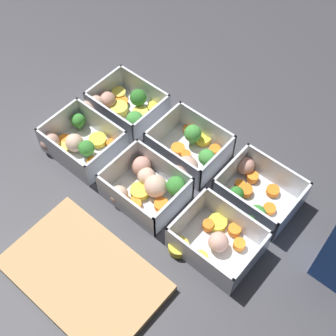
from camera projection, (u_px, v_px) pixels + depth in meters
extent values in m
plane|color=#38383D|center=(168.00, 175.00, 0.97)|extent=(4.00, 4.00, 0.00)
cube|color=silver|center=(257.00, 200.00, 0.93)|extent=(0.15, 0.12, 0.00)
cube|color=silver|center=(276.00, 173.00, 0.93)|extent=(0.15, 0.01, 0.07)
cube|color=silver|center=(243.00, 211.00, 0.88)|extent=(0.15, 0.01, 0.07)
cube|color=silver|center=(292.00, 212.00, 0.88)|extent=(0.01, 0.12, 0.07)
cube|color=silver|center=(230.00, 172.00, 0.93)|extent=(0.01, 0.12, 0.07)
cylinder|color=orange|center=(240.00, 184.00, 0.94)|extent=(0.02, 0.02, 0.01)
cylinder|color=orange|center=(269.00, 209.00, 0.91)|extent=(0.03, 0.03, 0.01)
cylinder|color=orange|center=(253.00, 177.00, 0.95)|extent=(0.03, 0.03, 0.01)
cylinder|color=orange|center=(273.00, 191.00, 0.93)|extent=(0.03, 0.03, 0.01)
cylinder|color=orange|center=(245.00, 190.00, 0.93)|extent=(0.04, 0.04, 0.01)
cylinder|color=#49883F|center=(255.00, 219.00, 0.89)|extent=(0.01, 0.01, 0.01)
sphere|color=#388433|center=(257.00, 214.00, 0.88)|extent=(0.04, 0.04, 0.04)
cylinder|color=#407A37|center=(235.00, 198.00, 0.92)|extent=(0.01, 0.01, 0.01)
sphere|color=#2D7228|center=(236.00, 194.00, 0.91)|extent=(0.03, 0.03, 0.03)
sphere|color=tan|center=(245.00, 166.00, 0.95)|extent=(0.05, 0.05, 0.04)
cylinder|color=orange|center=(238.00, 210.00, 0.90)|extent=(0.03, 0.03, 0.01)
cube|color=silver|center=(189.00, 154.00, 0.99)|extent=(0.15, 0.12, 0.00)
cube|color=silver|center=(206.00, 129.00, 0.99)|extent=(0.15, 0.01, 0.07)
cube|color=silver|center=(172.00, 162.00, 0.94)|extent=(0.15, 0.01, 0.07)
cube|color=silver|center=(217.00, 163.00, 0.94)|extent=(0.01, 0.12, 0.07)
cube|color=silver|center=(163.00, 128.00, 1.00)|extent=(0.01, 0.12, 0.07)
cylinder|color=orange|center=(188.00, 129.00, 1.03)|extent=(0.02, 0.02, 0.01)
cylinder|color=yellow|center=(204.00, 139.00, 1.01)|extent=(0.05, 0.05, 0.01)
cylinder|color=orange|center=(184.00, 154.00, 0.99)|extent=(0.03, 0.03, 0.01)
sphere|color=#D19E8C|center=(187.00, 167.00, 0.94)|extent=(0.05, 0.05, 0.05)
cylinder|color=#519448|center=(192.00, 140.00, 1.00)|extent=(0.01, 0.01, 0.02)
sphere|color=#42933D|center=(193.00, 133.00, 0.98)|extent=(0.04, 0.04, 0.04)
cylinder|color=orange|center=(215.00, 150.00, 0.99)|extent=(0.03, 0.03, 0.01)
cylinder|color=orange|center=(178.00, 149.00, 0.99)|extent=(0.04, 0.04, 0.01)
cylinder|color=#519448|center=(206.00, 164.00, 0.97)|extent=(0.01, 0.01, 0.02)
sphere|color=#42933D|center=(207.00, 157.00, 0.95)|extent=(0.03, 0.03, 0.03)
cube|color=silver|center=(129.00, 114.00, 1.06)|extent=(0.15, 0.12, 0.00)
cube|color=silver|center=(145.00, 91.00, 1.06)|extent=(0.15, 0.01, 0.07)
cube|color=silver|center=(110.00, 119.00, 1.01)|extent=(0.15, 0.01, 0.07)
cube|color=silver|center=(152.00, 120.00, 1.01)|extent=(0.01, 0.12, 0.07)
cube|color=silver|center=(105.00, 90.00, 1.06)|extent=(0.01, 0.12, 0.07)
cylinder|color=#407A37|center=(139.00, 104.00, 1.06)|extent=(0.01, 0.01, 0.02)
sphere|color=#2D7228|center=(138.00, 98.00, 1.05)|extent=(0.04, 0.04, 0.04)
cylinder|color=#DBC647|center=(119.00, 94.00, 1.08)|extent=(0.04, 0.04, 0.02)
cylinder|color=orange|center=(113.00, 119.00, 1.04)|extent=(0.03, 0.03, 0.01)
sphere|color=beige|center=(94.00, 105.00, 1.04)|extent=(0.06, 0.06, 0.05)
cylinder|color=#DBC647|center=(140.00, 113.00, 1.05)|extent=(0.04, 0.04, 0.02)
sphere|color=tan|center=(107.00, 100.00, 1.05)|extent=(0.06, 0.06, 0.04)
cylinder|color=orange|center=(122.00, 102.00, 1.07)|extent=(0.03, 0.03, 0.01)
cylinder|color=yellow|center=(155.00, 108.00, 1.06)|extent=(0.04, 0.04, 0.02)
cylinder|color=#519448|center=(135.00, 126.00, 1.03)|extent=(0.01, 0.01, 0.02)
sphere|color=#42933D|center=(135.00, 120.00, 1.01)|extent=(0.04, 0.04, 0.04)
cylinder|color=#DBC647|center=(119.00, 109.00, 1.06)|extent=(0.05, 0.05, 0.02)
cube|color=silver|center=(216.00, 247.00, 0.87)|extent=(0.15, 0.12, 0.00)
cube|color=silver|center=(236.00, 218.00, 0.87)|extent=(0.15, 0.01, 0.07)
cube|color=silver|center=(198.00, 262.00, 0.82)|extent=(0.15, 0.01, 0.07)
cube|color=silver|center=(250.00, 263.00, 0.82)|extent=(0.01, 0.12, 0.07)
cube|color=silver|center=(187.00, 217.00, 0.87)|extent=(0.01, 0.12, 0.07)
cylinder|color=orange|center=(239.00, 245.00, 0.86)|extent=(0.03, 0.03, 0.02)
sphere|color=#D19E8C|center=(218.00, 242.00, 0.85)|extent=(0.04, 0.04, 0.04)
cylinder|color=yellow|center=(200.00, 259.00, 0.84)|extent=(0.04, 0.04, 0.02)
cylinder|color=orange|center=(208.00, 225.00, 0.88)|extent=(0.03, 0.03, 0.02)
cylinder|color=orange|center=(234.00, 230.00, 0.88)|extent=(0.03, 0.03, 0.02)
cylinder|color=yellow|center=(179.00, 247.00, 0.86)|extent=(0.05, 0.05, 0.02)
cylinder|color=yellow|center=(217.00, 223.00, 0.89)|extent=(0.05, 0.05, 0.01)
cube|color=silver|center=(146.00, 195.00, 0.93)|extent=(0.15, 0.12, 0.00)
cube|color=silver|center=(164.00, 169.00, 0.93)|extent=(0.15, 0.01, 0.07)
cube|color=silver|center=(125.00, 206.00, 0.88)|extent=(0.15, 0.01, 0.07)
cube|color=silver|center=(174.00, 207.00, 0.88)|extent=(0.01, 0.12, 0.07)
cube|color=silver|center=(119.00, 167.00, 0.94)|extent=(0.01, 0.12, 0.07)
cylinder|color=orange|center=(163.00, 215.00, 0.90)|extent=(0.03, 0.03, 0.01)
sphere|color=beige|center=(146.00, 176.00, 0.94)|extent=(0.05, 0.05, 0.04)
sphere|color=beige|center=(156.00, 186.00, 0.92)|extent=(0.06, 0.06, 0.05)
cylinder|color=orange|center=(135.00, 205.00, 0.91)|extent=(0.04, 0.04, 0.01)
cylinder|color=orange|center=(146.00, 220.00, 0.89)|extent=(0.02, 0.02, 0.01)
sphere|color=tan|center=(142.00, 166.00, 0.95)|extent=(0.06, 0.06, 0.04)
cylinder|color=yellow|center=(140.00, 191.00, 0.93)|extent=(0.05, 0.05, 0.01)
sphere|color=beige|center=(119.00, 195.00, 0.91)|extent=(0.05, 0.05, 0.04)
cylinder|color=orange|center=(161.00, 205.00, 0.91)|extent=(0.03, 0.03, 0.01)
cylinder|color=#49883F|center=(176.00, 192.00, 0.93)|extent=(0.01, 0.01, 0.02)
sphere|color=#388433|center=(176.00, 186.00, 0.91)|extent=(0.04, 0.04, 0.04)
cube|color=silver|center=(85.00, 150.00, 1.00)|extent=(0.15, 0.12, 0.00)
cube|color=silver|center=(102.00, 125.00, 1.00)|extent=(0.15, 0.01, 0.07)
cube|color=silver|center=(63.00, 157.00, 0.95)|extent=(0.15, 0.01, 0.07)
cube|color=silver|center=(107.00, 159.00, 0.95)|extent=(0.01, 0.12, 0.07)
cube|color=silver|center=(60.00, 124.00, 1.00)|extent=(0.01, 0.12, 0.07)
cylinder|color=#49883F|center=(79.00, 126.00, 1.03)|extent=(0.01, 0.01, 0.01)
sphere|color=#388433|center=(78.00, 120.00, 1.01)|extent=(0.03, 0.03, 0.03)
sphere|color=#D19E8C|center=(50.00, 142.00, 0.99)|extent=(0.04, 0.04, 0.04)
cylinder|color=yellow|center=(98.00, 140.00, 1.01)|extent=(0.04, 0.04, 0.01)
cylinder|color=#49883F|center=(88.00, 154.00, 0.99)|extent=(0.01, 0.01, 0.01)
sphere|color=#388433|center=(87.00, 148.00, 0.97)|extent=(0.03, 0.03, 0.03)
cylinder|color=orange|center=(103.00, 159.00, 0.98)|extent=(0.03, 0.03, 0.01)
cylinder|color=orange|center=(65.00, 140.00, 1.01)|extent=(0.03, 0.03, 0.01)
cylinder|color=#DBC647|center=(62.00, 149.00, 0.99)|extent=(0.03, 0.03, 0.01)
cylinder|color=orange|center=(93.00, 162.00, 0.97)|extent=(0.03, 0.03, 0.01)
cylinder|color=orange|center=(112.00, 143.00, 1.00)|extent=(0.03, 0.03, 0.01)
sphere|color=beige|center=(74.00, 143.00, 0.98)|extent=(0.04, 0.04, 0.04)
cube|color=tan|center=(84.00, 276.00, 0.83)|extent=(0.28, 0.18, 0.02)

